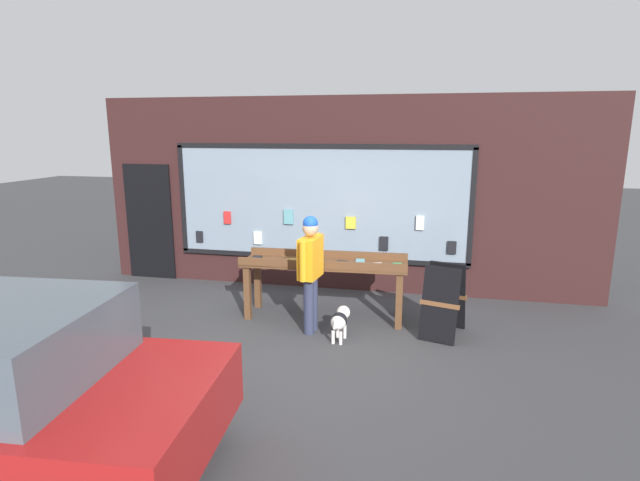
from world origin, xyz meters
TOP-DOWN VIEW (x-y plane):
  - ground_plane at (0.00, 0.00)m, footprint 40.00×40.00m
  - shopfront_facade at (-0.07, 2.39)m, footprint 8.48×0.29m
  - display_table_main at (-0.00, 0.95)m, footprint 2.40×0.77m
  - person_browsing at (-0.07, 0.38)m, footprint 0.27×0.64m
  - small_dog at (0.36, 0.20)m, footprint 0.23×0.57m
  - sandwich_board_sign at (1.68, 0.66)m, footprint 0.64×0.77m

SIDE VIEW (x-z plane):
  - ground_plane at x=0.00m, z-range 0.00..0.00m
  - small_dog at x=0.36m, z-range 0.07..0.48m
  - sandwich_board_sign at x=1.68m, z-range 0.01..0.98m
  - display_table_main at x=0.00m, z-range 0.28..1.22m
  - person_browsing at x=-0.07m, z-range 0.13..1.73m
  - shopfront_facade at x=-0.07m, z-range -0.02..3.23m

